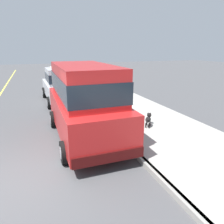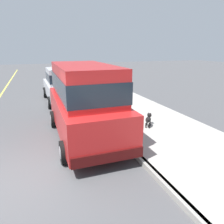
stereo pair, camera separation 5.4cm
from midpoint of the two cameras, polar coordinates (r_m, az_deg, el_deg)
ground_plane at (r=5.64m, az=-24.18°, el=-17.36°), size 80.00×80.00×0.00m
curb at (r=6.12m, az=7.74°, el=-12.23°), size 0.16×64.00×0.14m
sidewalk at (r=7.07m, az=20.98°, el=-9.11°), size 3.60×64.00×0.14m
car_red_van at (r=7.16m, az=-7.16°, el=3.53°), size 2.16×4.91×2.52m
car_silver_sedan at (r=12.69m, az=-13.02°, el=7.17°), size 2.13×4.65×1.92m
dog_black at (r=8.22m, az=9.97°, el=-1.84°), size 0.50×0.63×0.49m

